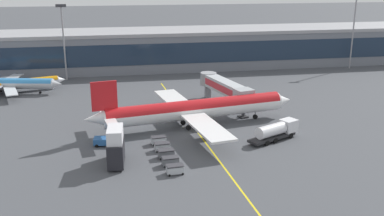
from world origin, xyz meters
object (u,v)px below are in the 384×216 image
(baggage_cart_4, at_px, (159,140))
(commuter_jet_near, at_px, (3,83))
(baggage_cart_0, at_px, (175,169))
(baggage_cart_3, at_px, (162,146))
(baggage_cart_1, at_px, (170,161))
(baggage_cart_2, at_px, (166,153))
(main_airliner, at_px, (195,109))
(catering_lift, at_px, (116,146))
(commuter_jet_far, at_px, (11,84))
(pushback_tug, at_px, (105,141))
(fuel_tanker, at_px, (276,131))

(baggage_cart_4, distance_m, commuter_jet_near, 54.79)
(baggage_cart_0, xyz_separation_m, baggage_cart_3, (-0.82, 9.56, 0.00))
(baggage_cart_1, height_order, baggage_cart_2, same)
(baggage_cart_1, xyz_separation_m, commuter_jet_near, (-35.83, 51.66, 1.86))
(main_airliner, xyz_separation_m, baggage_cart_1, (-7.40, -17.87, -2.81))
(catering_lift, height_order, commuter_jet_far, commuter_jet_far)
(baggage_cart_4, relative_size, commuter_jet_near, 0.09)
(commuter_jet_far, bearing_deg, main_airliner, -39.55)
(baggage_cart_0, relative_size, commuter_jet_near, 0.09)
(baggage_cart_3, bearing_deg, baggage_cart_4, 94.90)
(commuter_jet_far, bearing_deg, pushback_tug, -60.11)
(catering_lift, height_order, pushback_tug, catering_lift)
(baggage_cart_1, relative_size, baggage_cart_2, 1.00)
(baggage_cart_4, bearing_deg, baggage_cart_3, -85.10)
(baggage_cart_2, bearing_deg, main_airliner, 62.41)
(pushback_tug, distance_m, baggage_cart_3, 10.73)
(main_airliner, height_order, catering_lift, main_airliner)
(baggage_cart_4, xyz_separation_m, commuter_jet_near, (-35.01, 42.10, 1.86))
(main_airliner, bearing_deg, baggage_cart_1, -112.49)
(commuter_jet_far, bearing_deg, baggage_cart_0, -58.23)
(main_airliner, distance_m, catering_lift, 22.37)
(baggage_cart_0, relative_size, baggage_cart_1, 1.00)
(main_airliner, xyz_separation_m, baggage_cart_2, (-7.67, -14.68, -2.81))
(baggage_cart_0, height_order, baggage_cart_4, same)
(baggage_cart_2, bearing_deg, commuter_jet_far, 124.57)
(fuel_tanker, distance_m, commuter_jet_near, 71.61)
(baggage_cart_0, distance_m, commuter_jet_near, 65.69)
(baggage_cart_2, relative_size, baggage_cart_4, 1.00)
(catering_lift, distance_m, pushback_tug, 9.23)
(commuter_jet_near, bearing_deg, baggage_cart_4, -50.25)
(catering_lift, xyz_separation_m, baggage_cart_2, (8.20, 1.07, -2.28))
(baggage_cart_2, distance_m, baggage_cart_4, 6.40)
(baggage_cart_4, bearing_deg, commuter_jet_far, 127.95)
(baggage_cart_1, height_order, commuter_jet_far, commuter_jet_far)
(catering_lift, bearing_deg, pushback_tug, 101.63)
(main_airliner, distance_m, commuter_jet_far, 53.58)
(baggage_cart_2, height_order, baggage_cart_4, same)
(baggage_cart_0, bearing_deg, fuel_tanker, 28.33)
(main_airliner, height_order, baggage_cart_4, main_airliner)
(fuel_tanker, height_order, catering_lift, catering_lift)
(catering_lift, distance_m, baggage_cart_1, 9.03)
(main_airliner, xyz_separation_m, baggage_cart_4, (-8.22, -8.31, -2.81))
(pushback_tug, distance_m, commuter_jet_near, 48.15)
(baggage_cart_1, xyz_separation_m, baggage_cart_3, (-0.55, 6.38, 0.00))
(commuter_jet_far, bearing_deg, catering_lift, -62.99)
(fuel_tanker, distance_m, commuter_jet_far, 70.28)
(fuel_tanker, distance_m, baggage_cart_1, 22.31)
(catering_lift, distance_m, baggage_cart_3, 9.28)
(baggage_cart_4, bearing_deg, baggage_cart_1, -85.10)
(pushback_tug, relative_size, baggage_cart_4, 1.44)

